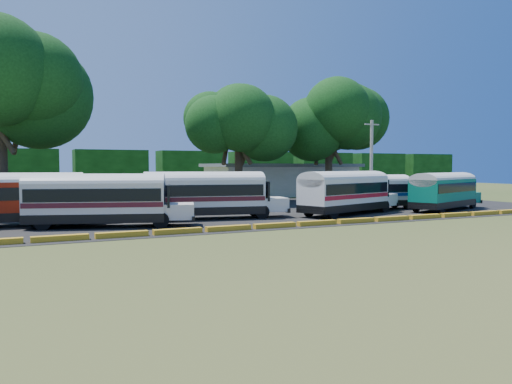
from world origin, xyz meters
name	(u,v)px	position (x,y,z in m)	size (l,w,h in m)	color
ground	(260,231)	(0.00, 0.00, 0.00)	(160.00, 160.00, 0.00)	#2B4316
asphalt_strip	(204,213)	(1.00, 12.00, 0.01)	(64.00, 24.00, 0.02)	black
curb	(252,227)	(0.00, 1.00, 0.15)	(53.70, 0.45, 0.30)	gold
terminal_building	(282,179)	(18.00, 30.00, 2.03)	(19.00, 9.00, 4.00)	silver
treeline_backdrop	(111,171)	(0.00, 48.00, 3.00)	(130.00, 4.00, 6.00)	black
bus_red	(17,196)	(-12.36, 8.82, 1.90)	(10.12, 2.71, 3.31)	black
bus_cream_west	(100,197)	(-7.82, 5.88, 1.84)	(10.18, 5.31, 3.26)	black
bus_cream_east	(207,192)	(-0.34, 7.57, 1.88)	(10.40, 4.31, 3.33)	black
bus_white_red	(346,190)	(10.22, 5.77, 1.88)	(10.39, 5.61, 3.33)	black
bus_white_blue	(369,190)	(14.60, 8.61, 1.68)	(9.24, 3.19, 2.98)	black
bus_teal	(445,189)	(19.76, 5.16, 1.82)	(9.85, 5.56, 3.17)	black
tree_west	(0,81)	(-13.31, 19.97, 10.51)	(11.94, 11.94, 14.92)	#322519
tree_center	(239,116)	(7.92, 20.75, 8.69)	(8.71, 8.71, 11.95)	#322519
tree_east	(329,121)	(19.36, 21.60, 8.76)	(9.54, 9.54, 12.30)	#322519
utility_pole	(371,162)	(17.27, 11.58, 4.08)	(1.60, 0.30, 7.94)	gray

